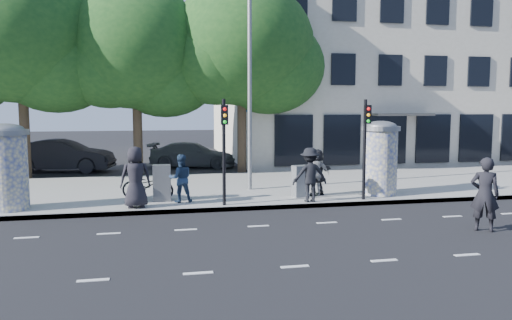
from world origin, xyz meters
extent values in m
plane|color=black|center=(0.00, 0.00, 0.00)|extent=(120.00, 120.00, 0.00)
cube|color=gray|center=(0.00, 7.50, 0.07)|extent=(40.00, 8.00, 0.15)
cube|color=slate|center=(0.00, 3.55, 0.07)|extent=(40.00, 0.10, 0.16)
cube|color=silver|center=(0.00, -2.20, 0.00)|extent=(32.00, 0.12, 0.01)
cube|color=silver|center=(0.00, 1.40, 0.00)|extent=(32.00, 0.12, 0.01)
cylinder|color=beige|center=(-7.20, 4.50, 1.30)|extent=(1.20, 1.20, 2.30)
cylinder|color=slate|center=(-7.20, 4.50, 2.53)|extent=(1.36, 1.36, 0.16)
ellipsoid|color=slate|center=(-7.20, 4.50, 2.61)|extent=(1.10, 1.10, 0.38)
cylinder|color=beige|center=(5.20, 4.70, 1.30)|extent=(1.20, 1.20, 2.30)
cylinder|color=slate|center=(5.20, 4.70, 2.53)|extent=(1.36, 1.36, 0.16)
ellipsoid|color=slate|center=(5.20, 4.70, 2.61)|extent=(1.10, 1.10, 0.38)
cylinder|color=black|center=(-0.60, 3.85, 1.85)|extent=(0.11, 0.11, 3.40)
cube|color=black|center=(-0.60, 3.67, 3.05)|extent=(0.22, 0.14, 0.62)
cylinder|color=black|center=(4.20, 3.85, 1.85)|extent=(0.11, 0.11, 3.40)
cube|color=black|center=(4.20, 3.67, 3.05)|extent=(0.22, 0.14, 0.62)
cylinder|color=slate|center=(0.80, 6.70, 4.15)|extent=(0.16, 0.16, 8.00)
cylinder|color=#38281C|center=(-8.50, 12.50, 2.36)|extent=(0.44, 0.44, 4.73)
ellipsoid|color=#163F16|center=(-8.50, 12.50, 6.51)|extent=(7.20, 7.20, 6.12)
cylinder|color=#38281C|center=(-3.50, 12.70, 2.21)|extent=(0.44, 0.44, 4.41)
ellipsoid|color=#163F16|center=(-3.50, 12.70, 6.08)|extent=(6.80, 6.80, 5.78)
cylinder|color=#38281C|center=(1.50, 12.30, 2.29)|extent=(0.44, 0.44, 4.59)
ellipsoid|color=#163F16|center=(1.50, 12.30, 6.32)|extent=(7.00, 7.00, 5.95)
cube|color=#B5AE98|center=(12.00, 20.00, 6.00)|extent=(20.00, 15.00, 12.00)
cube|color=black|center=(12.00, 12.45, 1.60)|extent=(18.00, 0.10, 2.60)
cube|color=#59544C|center=(10.00, 12.10, 2.90)|extent=(3.20, 0.90, 0.12)
cube|color=#194C8C|center=(2.50, 12.45, 3.20)|extent=(1.60, 0.06, 0.30)
imported|color=black|center=(-3.37, 3.99, 1.12)|extent=(1.01, 0.72, 1.93)
imported|color=#1E304B|center=(-1.94, 4.64, 0.94)|extent=(0.80, 0.63, 1.59)
imported|color=black|center=(2.28, 3.85, 1.05)|extent=(1.18, 0.69, 1.80)
imported|color=#98999B|center=(2.83, 4.84, 0.94)|extent=(1.00, 0.67, 1.58)
imported|color=black|center=(2.89, 4.94, 0.98)|extent=(1.64, 1.10, 1.66)
imported|color=black|center=(5.77, -0.33, 0.99)|extent=(0.87, 0.79, 1.98)
imported|color=black|center=(-3.01, 5.44, 0.62)|extent=(1.11, 1.90, 0.94)
cube|color=#5C5D60|center=(-2.54, 5.00, 0.76)|extent=(0.61, 0.46, 1.22)
cube|color=gray|center=(2.23, 4.77, 0.70)|extent=(0.60, 0.49, 1.11)
imported|color=black|center=(-7.30, 14.81, 0.82)|extent=(2.59, 5.23, 1.65)
imported|color=#55595C|center=(-0.67, 15.50, 0.68)|extent=(3.04, 5.01, 1.36)
camera|label=1|loc=(-2.84, -11.85, 3.30)|focal=35.00mm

